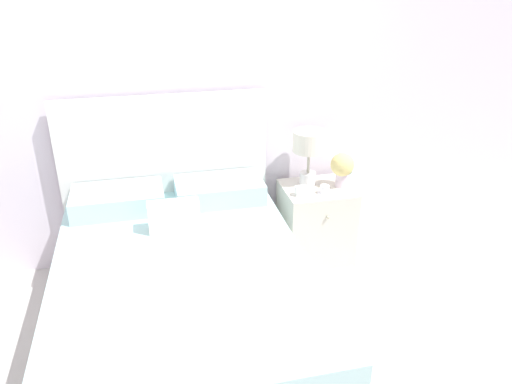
{
  "coord_description": "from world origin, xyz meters",
  "views": [
    {
      "loc": [
        -0.13,
        -3.33,
        2.06
      ],
      "look_at": [
        0.53,
        -0.54,
        0.73
      ],
      "focal_mm": 35.0,
      "sensor_mm": 36.0,
      "label": 1
    }
  ],
  "objects_px": {
    "bed": "(182,291)",
    "teacup": "(325,190)",
    "table_lamp": "(309,146)",
    "flower_vase": "(342,167)",
    "alarm_clock": "(301,191)",
    "nightstand": "(316,222)"
  },
  "relations": [
    {
      "from": "bed",
      "to": "teacup",
      "type": "distance_m",
      "value": 1.24
    },
    {
      "from": "table_lamp",
      "to": "flower_vase",
      "type": "distance_m",
      "value": 0.28
    },
    {
      "from": "bed",
      "to": "flower_vase",
      "type": "bearing_deg",
      "value": 27.48
    },
    {
      "from": "table_lamp",
      "to": "alarm_clock",
      "type": "height_order",
      "value": "table_lamp"
    },
    {
      "from": "table_lamp",
      "to": "teacup",
      "type": "relative_size",
      "value": 3.98
    },
    {
      "from": "bed",
      "to": "teacup",
      "type": "relative_size",
      "value": 19.33
    },
    {
      "from": "flower_vase",
      "to": "teacup",
      "type": "height_order",
      "value": "flower_vase"
    },
    {
      "from": "flower_vase",
      "to": "teacup",
      "type": "bearing_deg",
      "value": -151.05
    },
    {
      "from": "bed",
      "to": "nightstand",
      "type": "relative_size",
      "value": 3.42
    },
    {
      "from": "table_lamp",
      "to": "teacup",
      "type": "height_order",
      "value": "table_lamp"
    },
    {
      "from": "flower_vase",
      "to": "teacup",
      "type": "xyz_separation_m",
      "value": [
        -0.16,
        -0.09,
        -0.12
      ]
    },
    {
      "from": "table_lamp",
      "to": "nightstand",
      "type": "bearing_deg",
      "value": -58.43
    },
    {
      "from": "table_lamp",
      "to": "teacup",
      "type": "bearing_deg",
      "value": -71.84
    },
    {
      "from": "nightstand",
      "to": "alarm_clock",
      "type": "bearing_deg",
      "value": -148.61
    },
    {
      "from": "teacup",
      "to": "bed",
      "type": "bearing_deg",
      "value": -152.74
    },
    {
      "from": "table_lamp",
      "to": "flower_vase",
      "type": "bearing_deg",
      "value": -24.54
    },
    {
      "from": "flower_vase",
      "to": "alarm_clock",
      "type": "bearing_deg",
      "value": -167.11
    },
    {
      "from": "alarm_clock",
      "to": "table_lamp",
      "type": "bearing_deg",
      "value": 58.7
    },
    {
      "from": "bed",
      "to": "nightstand",
      "type": "xyz_separation_m",
      "value": [
        1.06,
        0.66,
        -0.03
      ]
    },
    {
      "from": "nightstand",
      "to": "flower_vase",
      "type": "height_order",
      "value": "flower_vase"
    },
    {
      "from": "flower_vase",
      "to": "teacup",
      "type": "distance_m",
      "value": 0.22
    },
    {
      "from": "bed",
      "to": "table_lamp",
      "type": "relative_size",
      "value": 4.85
    }
  ]
}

